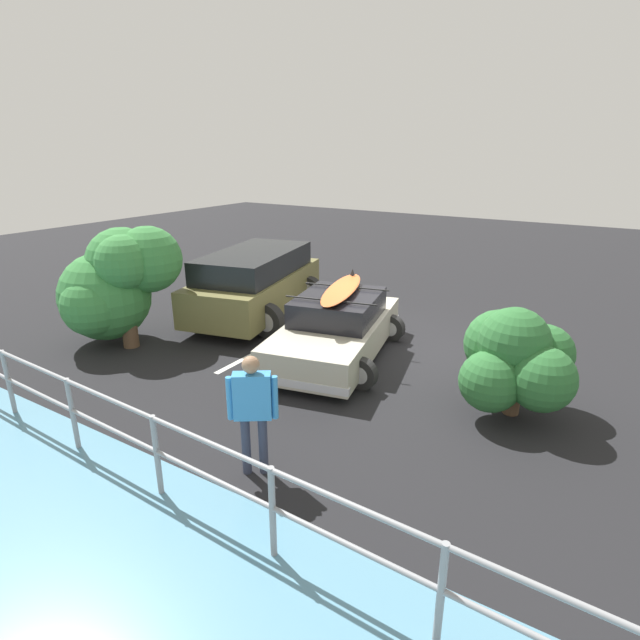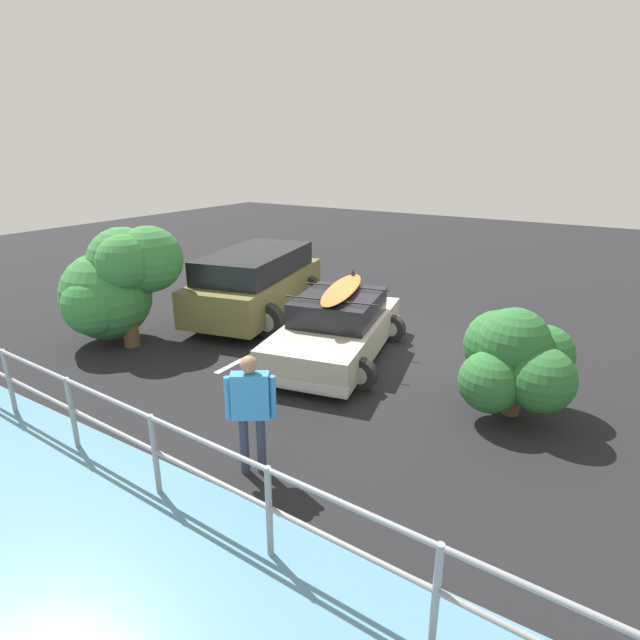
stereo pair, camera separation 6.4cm
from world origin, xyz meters
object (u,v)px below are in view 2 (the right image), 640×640
Objects in this scene: sedan_car at (337,328)px; bush_near_right at (118,281)px; person_bystander at (251,405)px; bush_near_left at (515,358)px; suv_car at (257,282)px.

sedan_car is 4.70m from bush_near_right.
person_bystander is 4.17m from bush_near_left.
bush_near_right is at bearing -21.57° from person_bystander.
sedan_car is at bearing -8.85° from bush_near_left.
suv_car is 1.86× the size of bush_near_right.
sedan_car is 3.19m from suv_car.
bush_near_right is (7.77, 1.27, 0.42)m from bush_near_left.
sedan_car is 0.92× the size of suv_car.
suv_car is 3.27m from bush_near_right.
person_bystander is (-4.02, 5.06, 0.12)m from suv_car.
bush_near_left is at bearing 165.40° from suv_car.
suv_car is 6.69m from bush_near_left.
sedan_car is 1.72× the size of bush_near_right.
sedan_car is at bearing 158.98° from suv_car.
bush_near_right reaches higher than sedan_car.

